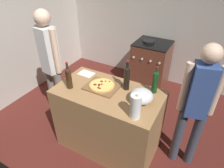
{
  "coord_description": "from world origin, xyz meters",
  "views": [
    {
      "loc": [
        1.14,
        -0.98,
        2.31
      ],
      "look_at": [
        0.18,
        0.76,
        0.99
      ],
      "focal_mm": 31.47,
      "sensor_mm": 36.0,
      "label": 1
    }
  ],
  "objects_px": {
    "wine_bottle_green": "(69,77)",
    "wine_bottle_dark": "(155,81)",
    "person_in_stripes": "(51,62)",
    "person_in_red": "(196,104)",
    "paper_towel_roll": "(136,107)",
    "stove": "(151,65)",
    "wine_bottle_clear": "(127,77)",
    "mixing_bowl": "(141,96)",
    "pizza": "(102,85)"
  },
  "relations": [
    {
      "from": "wine_bottle_green",
      "to": "wine_bottle_dark",
      "type": "bearing_deg",
      "value": 23.57
    },
    {
      "from": "person_in_stripes",
      "to": "person_in_red",
      "type": "height_order",
      "value": "person_in_stripes"
    },
    {
      "from": "paper_towel_roll",
      "to": "person_in_stripes",
      "type": "distance_m",
      "value": 1.51
    },
    {
      "from": "paper_towel_roll",
      "to": "wine_bottle_dark",
      "type": "relative_size",
      "value": 0.79
    },
    {
      "from": "person_in_stripes",
      "to": "stove",
      "type": "bearing_deg",
      "value": 59.03
    },
    {
      "from": "person_in_red",
      "to": "wine_bottle_clear",
      "type": "bearing_deg",
      "value": -173.64
    },
    {
      "from": "mixing_bowl",
      "to": "wine_bottle_green",
      "type": "distance_m",
      "value": 0.89
    },
    {
      "from": "mixing_bowl",
      "to": "wine_bottle_clear",
      "type": "xyz_separation_m",
      "value": [
        -0.25,
        0.15,
        0.09
      ]
    },
    {
      "from": "paper_towel_roll",
      "to": "wine_bottle_green",
      "type": "bearing_deg",
      "value": 174.06
    },
    {
      "from": "wine_bottle_dark",
      "to": "mixing_bowl",
      "type": "bearing_deg",
      "value": -104.54
    },
    {
      "from": "wine_bottle_clear",
      "to": "person_in_stripes",
      "type": "xyz_separation_m",
      "value": [
        -1.18,
        -0.03,
        -0.09
      ]
    },
    {
      "from": "paper_towel_roll",
      "to": "pizza",
      "type": "bearing_deg",
      "value": 152.9
    },
    {
      "from": "wine_bottle_dark",
      "to": "pizza",
      "type": "bearing_deg",
      "value": -160.14
    },
    {
      "from": "person_in_stripes",
      "to": "person_in_red",
      "type": "relative_size",
      "value": 1.07
    },
    {
      "from": "mixing_bowl",
      "to": "paper_towel_roll",
      "type": "xyz_separation_m",
      "value": [
        0.04,
        -0.25,
        0.05
      ]
    },
    {
      "from": "mixing_bowl",
      "to": "wine_bottle_clear",
      "type": "relative_size",
      "value": 0.67
    },
    {
      "from": "mixing_bowl",
      "to": "wine_bottle_green",
      "type": "relative_size",
      "value": 0.74
    },
    {
      "from": "pizza",
      "to": "mixing_bowl",
      "type": "distance_m",
      "value": 0.53
    },
    {
      "from": "wine_bottle_dark",
      "to": "wine_bottle_green",
      "type": "relative_size",
      "value": 0.98
    },
    {
      "from": "mixing_bowl",
      "to": "stove",
      "type": "relative_size",
      "value": 0.26
    },
    {
      "from": "person_in_red",
      "to": "wine_bottle_green",
      "type": "bearing_deg",
      "value": -164.28
    },
    {
      "from": "pizza",
      "to": "paper_towel_roll",
      "type": "height_order",
      "value": "paper_towel_roll"
    },
    {
      "from": "pizza",
      "to": "wine_bottle_green",
      "type": "bearing_deg",
      "value": -150.48
    },
    {
      "from": "stove",
      "to": "mixing_bowl",
      "type": "bearing_deg",
      "value": -75.48
    },
    {
      "from": "mixing_bowl",
      "to": "wine_bottle_dark",
      "type": "relative_size",
      "value": 0.75
    },
    {
      "from": "person_in_red",
      "to": "paper_towel_roll",
      "type": "bearing_deg",
      "value": -136.1
    },
    {
      "from": "mixing_bowl",
      "to": "person_in_stripes",
      "type": "distance_m",
      "value": 1.44
    },
    {
      "from": "mixing_bowl",
      "to": "stove",
      "type": "bearing_deg",
      "value": 104.52
    },
    {
      "from": "wine_bottle_clear",
      "to": "person_in_stripes",
      "type": "height_order",
      "value": "person_in_stripes"
    },
    {
      "from": "pizza",
      "to": "wine_bottle_green",
      "type": "height_order",
      "value": "wine_bottle_green"
    },
    {
      "from": "mixing_bowl",
      "to": "person_in_red",
      "type": "distance_m",
      "value": 0.6
    },
    {
      "from": "wine_bottle_dark",
      "to": "stove",
      "type": "distance_m",
      "value": 1.71
    },
    {
      "from": "mixing_bowl",
      "to": "person_in_red",
      "type": "bearing_deg",
      "value": 23.67
    },
    {
      "from": "mixing_bowl",
      "to": "person_in_red",
      "type": "xyz_separation_m",
      "value": [
        0.55,
        0.24,
        -0.07
      ]
    },
    {
      "from": "wine_bottle_clear",
      "to": "person_in_red",
      "type": "bearing_deg",
      "value": 6.36
    },
    {
      "from": "wine_bottle_dark",
      "to": "stove",
      "type": "relative_size",
      "value": 0.35
    },
    {
      "from": "person_in_stripes",
      "to": "person_in_red",
      "type": "xyz_separation_m",
      "value": [
        1.98,
        0.12,
        -0.07
      ]
    },
    {
      "from": "wine_bottle_green",
      "to": "person_in_stripes",
      "type": "bearing_deg",
      "value": 153.65
    },
    {
      "from": "wine_bottle_green",
      "to": "person_in_stripes",
      "type": "relative_size",
      "value": 0.2
    },
    {
      "from": "wine_bottle_dark",
      "to": "stove",
      "type": "xyz_separation_m",
      "value": [
        -0.52,
        1.5,
        -0.62
      ]
    },
    {
      "from": "pizza",
      "to": "stove",
      "type": "xyz_separation_m",
      "value": [
        0.07,
        1.72,
        -0.5
      ]
    },
    {
      "from": "stove",
      "to": "person_in_red",
      "type": "height_order",
      "value": "person_in_red"
    },
    {
      "from": "pizza",
      "to": "wine_bottle_green",
      "type": "distance_m",
      "value": 0.41
    },
    {
      "from": "wine_bottle_clear",
      "to": "person_in_red",
      "type": "relative_size",
      "value": 0.23
    },
    {
      "from": "paper_towel_roll",
      "to": "wine_bottle_green",
      "type": "relative_size",
      "value": 0.78
    },
    {
      "from": "wine_bottle_green",
      "to": "wine_bottle_clear",
      "type": "bearing_deg",
      "value": 26.62
    },
    {
      "from": "paper_towel_roll",
      "to": "person_in_red",
      "type": "distance_m",
      "value": 0.72
    },
    {
      "from": "wine_bottle_green",
      "to": "stove",
      "type": "bearing_deg",
      "value": 77.71
    },
    {
      "from": "pizza",
      "to": "wine_bottle_clear",
      "type": "xyz_separation_m",
      "value": [
        0.28,
        0.12,
        0.14
      ]
    },
    {
      "from": "paper_towel_roll",
      "to": "person_in_stripes",
      "type": "relative_size",
      "value": 0.15
    }
  ]
}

